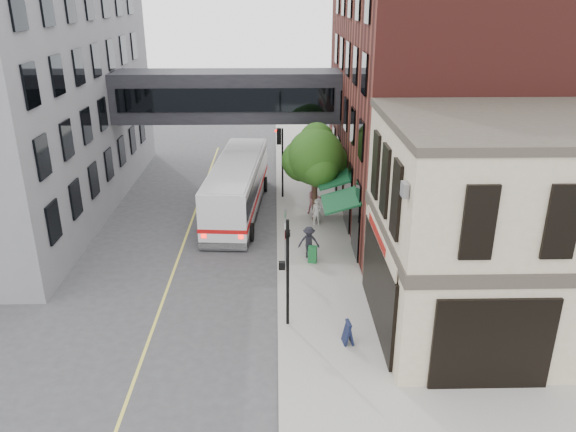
{
  "coord_description": "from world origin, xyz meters",
  "views": [
    {
      "loc": [
        -0.02,
        -17.29,
        12.53
      ],
      "look_at": [
        0.48,
        5.23,
        3.5
      ],
      "focal_mm": 35.0,
      "sensor_mm": 36.0,
      "label": 1
    }
  ],
  "objects_px": {
    "pedestrian_b": "(314,199)",
    "bus": "(237,185)",
    "pedestrian_a": "(317,212)",
    "pedestrian_c": "(309,242)",
    "newspaper_box": "(313,254)",
    "sandwich_board": "(348,332)"
  },
  "relations": [
    {
      "from": "pedestrian_c",
      "to": "bus",
      "type": "bearing_deg",
      "value": 121.99
    },
    {
      "from": "pedestrian_c",
      "to": "newspaper_box",
      "type": "distance_m",
      "value": 0.71
    },
    {
      "from": "pedestrian_c",
      "to": "newspaper_box",
      "type": "height_order",
      "value": "pedestrian_c"
    },
    {
      "from": "pedestrian_c",
      "to": "sandwich_board",
      "type": "height_order",
      "value": "pedestrian_c"
    },
    {
      "from": "pedestrian_a",
      "to": "newspaper_box",
      "type": "relative_size",
      "value": 1.85
    },
    {
      "from": "pedestrian_c",
      "to": "newspaper_box",
      "type": "xyz_separation_m",
      "value": [
        0.16,
        -0.56,
        -0.41
      ]
    },
    {
      "from": "bus",
      "to": "pedestrian_c",
      "type": "distance_m",
      "value": 7.8
    },
    {
      "from": "sandwich_board",
      "to": "bus",
      "type": "bearing_deg",
      "value": 101.38
    },
    {
      "from": "pedestrian_b",
      "to": "pedestrian_c",
      "type": "distance_m",
      "value": 6.0
    },
    {
      "from": "sandwich_board",
      "to": "pedestrian_b",
      "type": "bearing_deg",
      "value": 83.57
    },
    {
      "from": "bus",
      "to": "sandwich_board",
      "type": "height_order",
      "value": "bus"
    },
    {
      "from": "bus",
      "to": "sandwich_board",
      "type": "bearing_deg",
      "value": -70.53
    },
    {
      "from": "pedestrian_a",
      "to": "sandwich_board",
      "type": "relative_size",
      "value": 1.66
    },
    {
      "from": "pedestrian_a",
      "to": "pedestrian_c",
      "type": "bearing_deg",
      "value": -98.73
    },
    {
      "from": "pedestrian_a",
      "to": "newspaper_box",
      "type": "bearing_deg",
      "value": -95.8
    },
    {
      "from": "pedestrian_b",
      "to": "bus",
      "type": "bearing_deg",
      "value": 166.95
    },
    {
      "from": "pedestrian_a",
      "to": "pedestrian_b",
      "type": "relative_size",
      "value": 0.84
    },
    {
      "from": "pedestrian_b",
      "to": "pedestrian_c",
      "type": "height_order",
      "value": "pedestrian_b"
    },
    {
      "from": "pedestrian_a",
      "to": "pedestrian_b",
      "type": "bearing_deg",
      "value": 91.29
    },
    {
      "from": "pedestrian_b",
      "to": "sandwich_board",
      "type": "height_order",
      "value": "pedestrian_b"
    },
    {
      "from": "pedestrian_b",
      "to": "sandwich_board",
      "type": "distance_m",
      "value": 13.41
    },
    {
      "from": "newspaper_box",
      "to": "pedestrian_c",
      "type": "bearing_deg",
      "value": 116.27
    }
  ]
}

